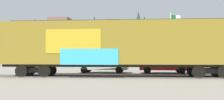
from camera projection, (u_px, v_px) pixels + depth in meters
name	position (u px, v px, depth m)	size (l,w,h in m)	color
ground_plane	(138.00, 77.00, 16.83)	(260.00, 260.00, 0.00)	slate
track	(120.00, 77.00, 16.98)	(60.01, 4.40, 0.08)	#4C4742
freight_car	(120.00, 44.00, 17.06)	(17.66, 3.49, 4.26)	olive
flagpole	(173.00, 33.00, 30.22)	(1.40, 0.59, 7.33)	silver
hillside	(138.00, 47.00, 79.90)	(117.64, 38.31, 14.93)	slate
parked_car_silver	(102.00, 64.00, 22.00)	(4.82, 1.94, 1.69)	#B7BABF
parked_car_red	(163.00, 63.00, 21.24)	(4.44, 2.09, 1.86)	#B21E1E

